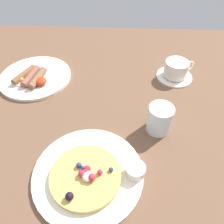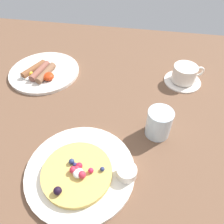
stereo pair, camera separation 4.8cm
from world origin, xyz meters
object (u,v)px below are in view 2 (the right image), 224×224
Objects in this scene: pancake_plate at (80,171)px; water_glass at (159,123)px; coffee_saucer at (182,81)px; coffee_cup at (185,73)px; breakfast_plate at (44,72)px; syrup_ramekin at (127,172)px.

water_glass is (0.18, 0.15, 0.04)m from pancake_plate.
coffee_saucer is 0.03m from coffee_cup.
breakfast_plate is 0.46m from water_glass.
pancake_plate is at bearing -139.47° from water_glass.
syrup_ramekin is at bearing -114.49° from water_glass.
syrup_ramekin is 0.19× the size of breakfast_plate.
water_glass is (0.07, 0.14, 0.02)m from syrup_ramekin.
coffee_saucer is at bearing 3.93° from breakfast_plate.
breakfast_plate is 1.98× the size of coffee_saucer.
syrup_ramekin is 0.41m from coffee_cup.
pancake_plate and breakfast_plate have the same top height.
coffee_saucer is at bearing 56.84° from pancake_plate.
coffee_cup reaches higher than coffee_saucer.
water_glass is at bearing 40.53° from pancake_plate.
pancake_plate is at bearing -123.28° from coffee_cup.
syrup_ramekin is 0.49m from breakfast_plate.
syrup_ramekin reaches higher than breakfast_plate.
syrup_ramekin is at bearing 2.48° from pancake_plate.
water_glass is at bearing 65.51° from syrup_ramekin.
pancake_plate is 1.05× the size of breakfast_plate.
coffee_cup is at bearing 17.37° from coffee_saucer.
breakfast_plate reaches higher than coffee_saucer.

